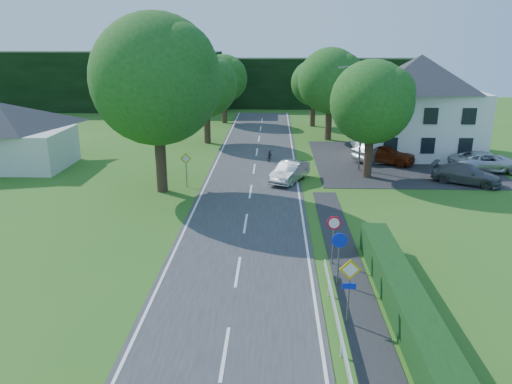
{
  "coord_description": "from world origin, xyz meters",
  "views": [
    {
      "loc": [
        1.56,
        -8.14,
        10.1
      ],
      "look_at": [
        0.55,
        19.1,
        1.54
      ],
      "focal_mm": 35.0,
      "sensor_mm": 36.0,
      "label": 1
    }
  ],
  "objects_px": {
    "motorcycle": "(270,154)",
    "parked_car_silver_a": "(380,152)",
    "moving_car": "(290,172)",
    "parked_car_red": "(385,153)",
    "parked_car_silver_b": "(487,162)",
    "parked_car_grey": "(466,174)",
    "streetlight": "(360,113)",
    "parasol": "(396,149)"
  },
  "relations": [
    {
      "from": "parked_car_grey",
      "to": "parasol",
      "type": "bearing_deg",
      "value": 55.65
    },
    {
      "from": "parked_car_grey",
      "to": "parked_car_silver_a",
      "type": "bearing_deg",
      "value": 65.87
    },
    {
      "from": "streetlight",
      "to": "parked_car_silver_b",
      "type": "xyz_separation_m",
      "value": [
        9.94,
        -0.06,
        -3.66
      ]
    },
    {
      "from": "parked_car_red",
      "to": "parasol",
      "type": "relative_size",
      "value": 2.24
    },
    {
      "from": "streetlight",
      "to": "parked_car_silver_b",
      "type": "distance_m",
      "value": 10.59
    },
    {
      "from": "moving_car",
      "to": "motorcycle",
      "type": "distance_m",
      "value": 6.5
    },
    {
      "from": "motorcycle",
      "to": "parked_car_grey",
      "type": "bearing_deg",
      "value": -21.33
    },
    {
      "from": "moving_car",
      "to": "parasol",
      "type": "distance_m",
      "value": 11.44
    },
    {
      "from": "parked_car_silver_a",
      "to": "parked_car_silver_b",
      "type": "relative_size",
      "value": 0.86
    },
    {
      "from": "parasol",
      "to": "parked_car_silver_b",
      "type": "bearing_deg",
      "value": -29.96
    },
    {
      "from": "parked_car_silver_a",
      "to": "moving_car",
      "type": "bearing_deg",
      "value": 100.5
    },
    {
      "from": "parked_car_silver_a",
      "to": "parked_car_grey",
      "type": "distance_m",
      "value": 8.15
    },
    {
      "from": "motorcycle",
      "to": "parasol",
      "type": "height_order",
      "value": "parasol"
    },
    {
      "from": "streetlight",
      "to": "parasol",
      "type": "relative_size",
      "value": 3.72
    },
    {
      "from": "streetlight",
      "to": "moving_car",
      "type": "bearing_deg",
      "value": -147.73
    },
    {
      "from": "motorcycle",
      "to": "parked_car_silver_a",
      "type": "relative_size",
      "value": 0.4
    },
    {
      "from": "streetlight",
      "to": "moving_car",
      "type": "relative_size",
      "value": 1.85
    },
    {
      "from": "parked_car_silver_a",
      "to": "parked_car_grey",
      "type": "bearing_deg",
      "value": -173.41
    },
    {
      "from": "parked_car_silver_a",
      "to": "parked_car_red",
      "type": "bearing_deg",
      "value": 169.61
    },
    {
      "from": "streetlight",
      "to": "moving_car",
      "type": "xyz_separation_m",
      "value": [
        -5.36,
        -3.39,
        -3.71
      ]
    },
    {
      "from": "motorcycle",
      "to": "parked_car_red",
      "type": "xyz_separation_m",
      "value": [
        9.52,
        -0.67,
        0.32
      ]
    },
    {
      "from": "streetlight",
      "to": "parasol",
      "type": "height_order",
      "value": "streetlight"
    },
    {
      "from": "parked_car_silver_a",
      "to": "motorcycle",
      "type": "bearing_deg",
      "value": 61.48
    },
    {
      "from": "streetlight",
      "to": "motorcycle",
      "type": "relative_size",
      "value": 4.21
    },
    {
      "from": "moving_car",
      "to": "motorcycle",
      "type": "relative_size",
      "value": 2.27
    },
    {
      "from": "motorcycle",
      "to": "parked_car_silver_a",
      "type": "height_order",
      "value": "parked_car_silver_a"
    },
    {
      "from": "parked_car_silver_b",
      "to": "parasol",
      "type": "xyz_separation_m",
      "value": [
        -6.16,
        3.55,
        0.21
      ]
    },
    {
      "from": "moving_car",
      "to": "parasol",
      "type": "bearing_deg",
      "value": 61.38
    },
    {
      "from": "parked_car_red",
      "to": "motorcycle",
      "type": "bearing_deg",
      "value": 115.94
    },
    {
      "from": "parasol",
      "to": "parked_car_silver_a",
      "type": "bearing_deg",
      "value": -164.07
    },
    {
      "from": "parked_car_grey",
      "to": "parked_car_silver_b",
      "type": "height_order",
      "value": "parked_car_silver_b"
    },
    {
      "from": "parked_car_grey",
      "to": "motorcycle",
      "type": "bearing_deg",
      "value": 95.17
    },
    {
      "from": "parked_car_red",
      "to": "parked_car_silver_b",
      "type": "distance_m",
      "value": 7.65
    },
    {
      "from": "parked_car_red",
      "to": "parked_car_silver_a",
      "type": "xyz_separation_m",
      "value": [
        -0.28,
        0.82,
        -0.04
      ]
    },
    {
      "from": "parked_car_grey",
      "to": "streetlight",
      "type": "bearing_deg",
      "value": 93.76
    },
    {
      "from": "parked_car_red",
      "to": "parked_car_grey",
      "type": "bearing_deg",
      "value": -111.99
    },
    {
      "from": "streetlight",
      "to": "parked_car_silver_a",
      "type": "distance_m",
      "value": 5.33
    },
    {
      "from": "streetlight",
      "to": "motorcycle",
      "type": "distance_m",
      "value": 8.44
    },
    {
      "from": "moving_car",
      "to": "parked_car_grey",
      "type": "relative_size",
      "value": 0.92
    },
    {
      "from": "motorcycle",
      "to": "parked_car_grey",
      "type": "height_order",
      "value": "parked_car_grey"
    },
    {
      "from": "parked_car_silver_a",
      "to": "parked_car_grey",
      "type": "xyz_separation_m",
      "value": [
        4.8,
        -6.59,
        -0.1
      ]
    },
    {
      "from": "parked_car_grey",
      "to": "parked_car_red",
      "type": "bearing_deg",
      "value": 67.86
    }
  ]
}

